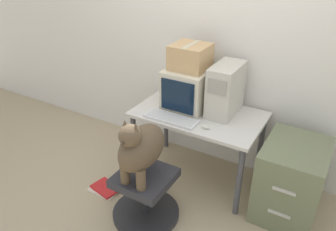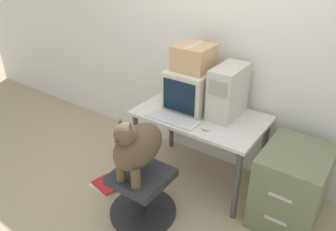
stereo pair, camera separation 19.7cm
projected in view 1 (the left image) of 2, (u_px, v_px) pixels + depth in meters
ground_plane at (179, 195)px, 3.03m from camera, size 12.00×12.00×0.00m
wall_back at (221, 37)px, 2.99m from camera, size 8.00×0.05×2.60m
desk at (198, 122)px, 3.00m from camera, size 1.15×0.69×0.70m
crt_monitor at (189, 88)px, 3.00m from camera, size 0.39×0.46×0.37m
pc_tower at (226, 90)px, 2.86m from camera, size 0.22×0.42×0.45m
keyboard at (171, 119)px, 2.84m from camera, size 0.48×0.17×0.03m
computer_mouse at (205, 127)px, 2.70m from camera, size 0.07×0.04×0.03m
office_chair at (145, 195)px, 2.72m from camera, size 0.57×0.57×0.43m
dog at (140, 147)px, 2.45m from camera, size 0.27×0.50×0.55m
filing_cabinet at (290, 180)px, 2.71m from camera, size 0.49×0.62×0.66m
cardboard_box at (190, 57)px, 2.87m from camera, size 0.32×0.31×0.22m
book_stack_floor at (105, 189)px, 3.06m from camera, size 0.29×0.23×0.04m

